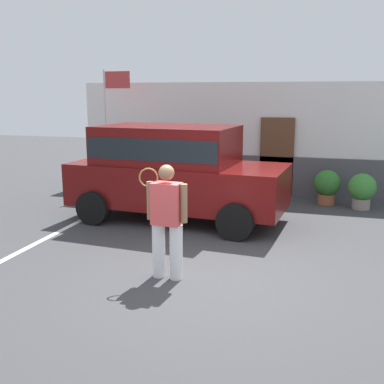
% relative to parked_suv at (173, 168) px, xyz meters
% --- Properties ---
extents(ground_plane, '(40.00, 40.00, 0.00)m').
position_rel_parked_suv_xyz_m(ground_plane, '(1.37, -3.04, -1.15)').
color(ground_plane, '#38383A').
extents(parking_stripe_0, '(0.12, 4.40, 0.01)m').
position_rel_parked_suv_xyz_m(parking_stripe_0, '(-1.93, -1.54, -1.14)').
color(parking_stripe_0, silver).
rests_on(parking_stripe_0, ground_plane).
extents(house_frontage, '(10.28, 0.40, 3.03)m').
position_rel_parked_suv_xyz_m(house_frontage, '(1.38, 3.36, 0.28)').
color(house_frontage, white).
rests_on(house_frontage, ground_plane).
extents(parked_suv, '(4.73, 2.44, 2.05)m').
position_rel_parked_suv_xyz_m(parked_suv, '(0.00, 0.00, 0.00)').
color(parked_suv, '#590C0C').
rests_on(parked_suv, ground_plane).
extents(tennis_player_man, '(0.77, 0.30, 1.72)m').
position_rel_parked_suv_xyz_m(tennis_player_man, '(0.94, -3.17, -0.24)').
color(tennis_player_man, white).
rests_on(tennis_player_man, ground_plane).
extents(potted_plant_by_porch, '(0.65, 0.65, 0.86)m').
position_rel_parked_suv_xyz_m(potted_plant_by_porch, '(3.23, 2.45, -0.67)').
color(potted_plant_by_porch, '#9E5638').
rests_on(potted_plant_by_porch, ground_plane).
extents(potted_plant_secondary, '(0.65, 0.65, 0.86)m').
position_rel_parked_suv_xyz_m(potted_plant_secondary, '(4.04, 2.16, -0.67)').
color(potted_plant_secondary, gray).
rests_on(potted_plant_secondary, ground_plane).
extents(flag_pole, '(0.80, 0.08, 3.36)m').
position_rel_parked_suv_xyz_m(flag_pole, '(-2.60, 2.41, 1.16)').
color(flag_pole, silver).
rests_on(flag_pole, ground_plane).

